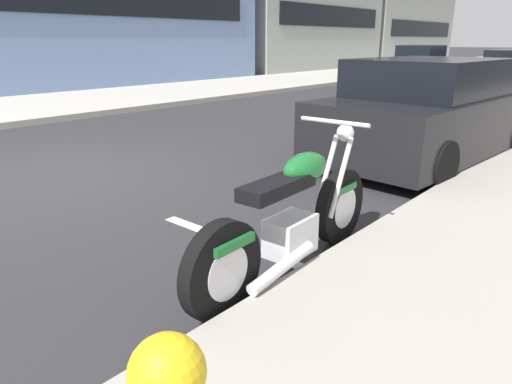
# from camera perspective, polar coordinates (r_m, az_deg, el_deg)

# --- Properties ---
(ground_plane) EXTENTS (260.00, 260.00, 0.00)m
(ground_plane) POSITION_cam_1_polar(r_m,az_deg,el_deg) (6.87, -23.34, 1.84)
(ground_plane) COLOR #28282B
(sidewalk_far_curb) EXTENTS (120.00, 5.00, 0.14)m
(sidewalk_far_curb) POSITION_cam_1_polar(r_m,az_deg,el_deg) (19.54, 0.39, 13.16)
(sidewalk_far_curb) COLOR #ADA89E
(sidewalk_far_curb) RESTS_ON ground
(parking_stall_stripe) EXTENTS (0.12, 2.20, 0.01)m
(parking_stall_stripe) POSITION_cam_1_polar(r_m,az_deg,el_deg) (4.14, -0.82, -6.81)
(parking_stall_stripe) COLOR silver
(parking_stall_stripe) RESTS_ON ground
(parked_motorcycle) EXTENTS (2.23, 0.62, 1.14)m
(parked_motorcycle) POSITION_cam_1_polar(r_m,az_deg,el_deg) (3.57, 4.51, -3.46)
(parked_motorcycle) COLOR black
(parked_motorcycle) RESTS_ON ground
(parked_car_near_corner) EXTENTS (4.18, 2.09, 1.50)m
(parked_car_near_corner) POSITION_cam_1_polar(r_m,az_deg,el_deg) (7.49, 20.31, 9.04)
(parked_car_near_corner) COLOR black
(parked_car_near_corner) RESTS_ON ground
(car_opposite_curb) EXTENTS (4.52, 2.06, 1.51)m
(car_opposite_curb) POSITION_cam_1_polar(r_m,az_deg,el_deg) (25.37, 19.48, 14.77)
(car_opposite_curb) COLOR #236638
(car_opposite_curb) RESTS_ON ground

